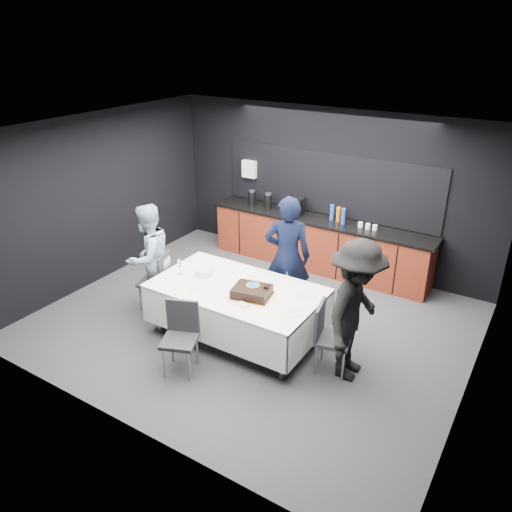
# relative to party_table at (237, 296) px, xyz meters

# --- Properties ---
(ground) EXTENTS (6.00, 6.00, 0.00)m
(ground) POSITION_rel_party_table_xyz_m (0.00, 0.40, -0.64)
(ground) COLOR #3F3F43
(ground) RESTS_ON ground
(room_shell) EXTENTS (6.04, 5.04, 2.82)m
(room_shell) POSITION_rel_party_table_xyz_m (0.00, 0.40, 1.22)
(room_shell) COLOR white
(room_shell) RESTS_ON ground
(kitchenette) EXTENTS (4.10, 0.64, 2.05)m
(kitchenette) POSITION_rel_party_table_xyz_m (-0.02, 2.62, -0.10)
(kitchenette) COLOR maroon
(kitchenette) RESTS_ON ground
(party_table) EXTENTS (2.32, 1.32, 0.78)m
(party_table) POSITION_rel_party_table_xyz_m (0.00, 0.00, 0.00)
(party_table) COLOR #99999E
(party_table) RESTS_ON ground
(cake_assembly) EXTENTS (0.59, 0.51, 0.16)m
(cake_assembly) POSITION_rel_party_table_xyz_m (0.31, -0.09, 0.20)
(cake_assembly) COLOR gold
(cake_assembly) RESTS_ON party_table
(plate_stack) EXTENTS (0.24, 0.24, 0.10)m
(plate_stack) POSITION_rel_party_table_xyz_m (-0.58, 0.04, 0.19)
(plate_stack) COLOR white
(plate_stack) RESTS_ON party_table
(loose_plate_near) EXTENTS (0.19, 0.19, 0.01)m
(loose_plate_near) POSITION_rel_party_table_xyz_m (-0.44, -0.40, 0.14)
(loose_plate_near) COLOR white
(loose_plate_near) RESTS_ON party_table
(loose_plate_right_a) EXTENTS (0.19, 0.19, 0.01)m
(loose_plate_right_a) POSITION_rel_party_table_xyz_m (0.86, 0.25, 0.14)
(loose_plate_right_a) COLOR white
(loose_plate_right_a) RESTS_ON party_table
(loose_plate_right_b) EXTENTS (0.21, 0.21, 0.01)m
(loose_plate_right_b) POSITION_rel_party_table_xyz_m (0.96, -0.20, 0.14)
(loose_plate_right_b) COLOR white
(loose_plate_right_b) RESTS_ON party_table
(loose_plate_far) EXTENTS (0.18, 0.18, 0.01)m
(loose_plate_far) POSITION_rel_party_table_xyz_m (0.00, 0.32, 0.14)
(loose_plate_far) COLOR white
(loose_plate_far) RESTS_ON party_table
(fork_pile) EXTENTS (0.17, 0.12, 0.02)m
(fork_pile) POSITION_rel_party_table_xyz_m (0.35, -0.36, 0.15)
(fork_pile) COLOR white
(fork_pile) RESTS_ON party_table
(champagne_flute) EXTENTS (0.06, 0.06, 0.22)m
(champagne_flute) POSITION_rel_party_table_xyz_m (-0.91, -0.10, 0.30)
(champagne_flute) COLOR white
(champagne_flute) RESTS_ON party_table
(chair_left) EXTENTS (0.53, 0.53, 0.92)m
(chair_left) POSITION_rel_party_table_xyz_m (-1.44, 0.00, -0.11)
(chair_left) COLOR #2B2C30
(chair_left) RESTS_ON ground
(chair_right) EXTENTS (0.50, 0.50, 0.92)m
(chair_right) POSITION_rel_party_table_xyz_m (1.38, -0.01, -0.11)
(chair_right) COLOR #2B2C30
(chair_right) RESTS_ON ground
(chair_near) EXTENTS (0.55, 0.55, 0.92)m
(chair_near) POSITION_rel_party_table_xyz_m (-0.19, -0.96, -0.11)
(chair_near) COLOR #2B2C30
(chair_near) RESTS_ON ground
(person_center) EXTENTS (0.80, 0.69, 1.86)m
(person_center) POSITION_rel_party_table_xyz_m (0.27, 0.94, 0.29)
(person_center) COLOR black
(person_center) RESTS_ON ground
(person_left) EXTENTS (0.67, 0.84, 1.66)m
(person_left) POSITION_rel_party_table_xyz_m (-1.60, -0.00, 0.19)
(person_left) COLOR #A2B9CC
(person_left) RESTS_ON ground
(person_right) EXTENTS (0.71, 1.20, 1.83)m
(person_right) POSITION_rel_party_table_xyz_m (1.68, 0.05, 0.27)
(person_right) COLOR black
(person_right) RESTS_ON ground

